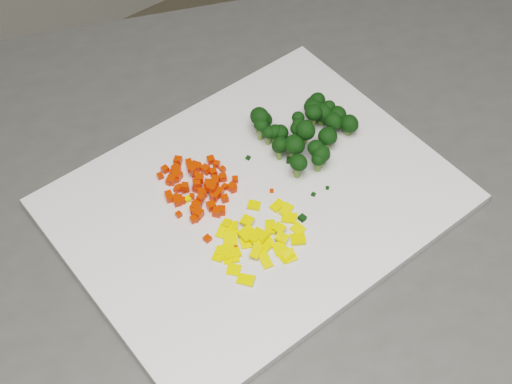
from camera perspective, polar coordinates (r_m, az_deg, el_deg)
counter_block at (r=1.18m, az=0.14°, el=-13.02°), size 1.09×0.94×0.90m
cutting_board at (r=0.77m, az=0.00°, el=-0.70°), size 0.41×0.32×0.01m
carrot_pile at (r=0.77m, az=-4.90°, el=0.74°), size 0.09×0.09×0.02m
pepper_pile at (r=0.73m, az=0.26°, el=-3.51°), size 0.10×0.10×0.01m
broccoli_pile at (r=0.80m, az=3.86°, el=5.32°), size 0.11×0.11×0.05m
carrot_cube_0 at (r=0.77m, az=-3.29°, el=0.15°), size 0.01×0.01×0.01m
carrot_cube_1 at (r=0.79m, az=-6.43°, el=1.93°), size 0.01×0.01×0.01m
carrot_cube_2 at (r=0.77m, az=-4.78°, el=0.67°), size 0.01×0.01×0.01m
carrot_cube_3 at (r=0.76m, az=-4.77°, el=-0.99°), size 0.01×0.01×0.01m
carrot_cube_4 at (r=0.76m, az=-3.55°, el=0.30°), size 0.01×0.01×0.01m
carrot_cube_5 at (r=0.75m, az=-4.90°, el=-1.56°), size 0.01×0.01×0.01m
carrot_cube_6 at (r=0.76m, az=-3.31°, el=-0.33°), size 0.01×0.01×0.01m
carrot_cube_7 at (r=0.75m, az=-4.64°, el=-1.66°), size 0.01×0.01×0.01m
carrot_cube_8 at (r=0.79m, az=-7.29°, el=1.81°), size 0.01×0.01×0.01m
carrot_cube_9 at (r=0.77m, az=-4.56°, el=1.09°), size 0.01×0.01×0.01m
carrot_cube_10 at (r=0.76m, az=-5.92°, el=-0.69°), size 0.01×0.01×0.01m
carrot_cube_11 at (r=0.78m, az=-6.29°, el=1.28°), size 0.01×0.01×0.01m
carrot_cube_12 at (r=0.79m, az=-6.39°, el=1.45°), size 0.01×0.01×0.01m
carrot_cube_13 at (r=0.77m, az=-3.55°, el=0.62°), size 0.01×0.01×0.01m
carrot_cube_14 at (r=0.79m, az=-2.69°, el=1.83°), size 0.01×0.01×0.01m
carrot_cube_15 at (r=0.77m, az=-3.44°, el=0.64°), size 0.01×0.01×0.01m
carrot_cube_16 at (r=0.78m, az=-6.47°, el=0.93°), size 0.01×0.01×0.01m
carrot_cube_17 at (r=0.77m, az=-5.62°, el=0.26°), size 0.01×0.01×0.01m
carrot_cube_18 at (r=0.76m, az=-4.85°, el=-1.21°), size 0.01×0.01×0.01m
carrot_cube_19 at (r=0.77m, az=-1.84°, el=0.23°), size 0.01×0.01×0.01m
carrot_cube_20 at (r=0.79m, az=-3.95°, el=1.61°), size 0.01×0.01×0.01m
carrot_cube_21 at (r=0.77m, az=-3.84°, el=0.66°), size 0.01×0.01×0.01m
carrot_cube_22 at (r=0.77m, az=-4.31°, el=-0.08°), size 0.01×0.01×0.01m
carrot_cube_23 at (r=0.78m, az=-3.27°, el=0.95°), size 0.01×0.01×0.01m
carrot_cube_24 at (r=0.78m, az=-1.69°, el=1.01°), size 0.01×0.01×0.01m
carrot_cube_25 at (r=0.77m, az=-7.01°, el=-0.22°), size 0.01×0.01×0.01m
carrot_cube_26 at (r=0.77m, az=-4.49°, el=1.19°), size 0.01×0.01×0.01m
carrot_cube_27 at (r=0.75m, az=-2.95°, el=-1.64°), size 0.01×0.01×0.01m
carrot_cube_28 at (r=0.78m, az=-5.11°, el=1.76°), size 0.01×0.01×0.01m
carrot_cube_29 at (r=0.77m, az=-2.93°, el=0.01°), size 0.01×0.01×0.01m
carrot_cube_30 at (r=0.77m, az=-4.75°, el=1.36°), size 0.01×0.01×0.01m
carrot_cube_31 at (r=0.79m, az=-5.28°, el=1.98°), size 0.01×0.01×0.01m
carrot_cube_32 at (r=0.75m, az=-6.21°, el=-1.81°), size 0.01×0.01×0.01m
carrot_cube_33 at (r=0.75m, az=-2.80°, el=-1.49°), size 0.01×0.01×0.01m
carrot_cube_34 at (r=0.77m, az=-1.94°, el=0.38°), size 0.01×0.01×0.01m
carrot_cube_35 at (r=0.79m, az=-6.63°, el=1.59°), size 0.01×0.01×0.01m
carrot_cube_36 at (r=0.76m, az=-4.45°, el=-0.48°), size 0.01×0.01×0.01m
carrot_cube_37 at (r=0.75m, az=-3.14°, el=-1.62°), size 0.01×0.01×0.01m
carrot_cube_38 at (r=0.77m, az=-6.34°, el=0.21°), size 0.01×0.01×0.01m
carrot_cube_39 at (r=0.79m, az=-3.17°, el=2.22°), size 0.01×0.01×0.01m
carrot_cube_40 at (r=0.76m, az=-5.71°, el=0.45°), size 0.01×0.01×0.01m
carrot_cube_41 at (r=0.79m, az=-7.68°, el=1.29°), size 0.01×0.01×0.01m
carrot_cube_42 at (r=0.80m, az=-3.64°, el=2.57°), size 0.01×0.01×0.01m
carrot_cube_43 at (r=0.79m, az=-4.62°, el=2.00°), size 0.01×0.01×0.01m
carrot_cube_44 at (r=0.77m, az=-5.85°, el=0.16°), size 0.01×0.01×0.01m
carrot_cube_45 at (r=0.79m, az=-4.07°, el=1.82°), size 0.01×0.01×0.01m
carrot_cube_46 at (r=0.79m, az=-4.95°, el=1.53°), size 0.01×0.01×0.01m
carrot_cube_47 at (r=0.75m, az=-5.02°, el=-2.19°), size 0.01×0.01×0.01m
carrot_cube_48 at (r=0.77m, az=-4.74°, el=0.57°), size 0.01×0.01×0.01m
carrot_cube_49 at (r=0.76m, az=-3.70°, el=0.35°), size 0.01×0.01×0.01m
carrot_cube_50 at (r=0.80m, az=-5.39°, el=2.37°), size 0.01×0.01×0.01m
carrot_cube_51 at (r=0.78m, az=-3.45°, el=1.59°), size 0.01×0.01×0.01m
carrot_cube_52 at (r=0.77m, az=-6.17°, el=0.31°), size 0.01×0.01×0.01m
carrot_cube_53 at (r=0.76m, az=-6.30°, el=-0.81°), size 0.01×0.01×0.01m
carrot_cube_54 at (r=0.75m, az=-4.82°, el=-2.17°), size 0.01×0.01×0.01m
carrot_cube_55 at (r=0.77m, az=-2.51°, el=0.44°), size 0.01×0.01×0.01m
carrot_cube_56 at (r=0.77m, az=-6.44°, el=-0.50°), size 0.01×0.01×0.01m
carrot_cube_57 at (r=0.75m, az=-5.01°, el=-1.46°), size 0.01×0.01×0.01m
carrot_cube_58 at (r=0.78m, az=-6.80°, el=0.95°), size 0.01×0.01×0.01m
carrot_cube_59 at (r=0.76m, az=-2.52°, el=-0.52°), size 0.01×0.01×0.01m
carrot_cube_60 at (r=0.79m, az=-6.39°, el=1.68°), size 0.01×0.01×0.01m
carrot_cube_61 at (r=0.75m, az=-3.60°, el=-1.13°), size 0.01×0.01×0.01m
carrot_cube_62 at (r=0.78m, az=-6.69°, el=0.97°), size 0.01×0.01×0.01m
carrot_cube_63 at (r=0.79m, az=-5.12°, el=2.10°), size 0.01×0.01×0.01m
carrot_cube_64 at (r=0.77m, az=-5.13°, el=-0.35°), size 0.01×0.01×0.01m
carrot_cube_65 at (r=0.78m, az=-2.67°, el=1.17°), size 0.01×0.01×0.01m
carrot_cube_66 at (r=0.77m, az=-4.74°, el=0.31°), size 0.01×0.01×0.01m
carrot_cube_67 at (r=0.78m, az=-6.98°, el=0.77°), size 0.01×0.01×0.01m
carrot_cube_68 at (r=0.77m, az=-6.13°, el=-0.42°), size 0.01×0.01×0.01m
carrot_cube_69 at (r=0.80m, az=-6.26°, el=2.50°), size 0.01×0.01×0.01m
carrot_cube_70 at (r=0.79m, az=-4.93°, el=2.17°), size 0.01×0.01×0.01m
carrot_cube_71 at (r=0.75m, az=-4.62°, el=-1.77°), size 0.01×0.01×0.01m
carrot_cube_72 at (r=0.76m, az=-3.77°, el=0.46°), size 0.01×0.01×0.01m
carrot_cube_73 at (r=0.77m, az=-6.93°, el=-0.50°), size 0.01×0.01×0.01m
pepper_chunk_0 at (r=0.73m, az=-0.80°, el=-4.12°), size 0.02×0.02×0.00m
pepper_chunk_1 at (r=0.72m, az=0.00°, el=-4.75°), size 0.02×0.02×0.01m
pepper_chunk_2 at (r=0.72m, az=0.77°, el=-5.50°), size 0.01×0.02×0.01m
pepper_chunk_3 at (r=0.73m, az=0.73°, el=-4.01°), size 0.02×0.02×0.01m
pepper_chunk_4 at (r=0.73m, az=2.07°, el=-3.68°), size 0.01×0.02×0.01m
pepper_chunk_5 at (r=0.74m, az=1.15°, el=-2.84°), size 0.02×0.02×0.01m
pepper_chunk_6 at (r=0.72m, az=-1.91°, el=-4.97°), size 0.02×0.02×0.01m
pepper_chunk_7 at (r=0.75m, az=2.43°, el=-1.45°), size 0.02×0.02×0.01m
pepper_chunk_8 at (r=0.73m, az=1.91°, el=-4.55°), size 0.02×0.02×0.01m
pepper_chunk_9 at (r=0.72m, az=-2.03°, el=-5.20°), size 0.02×0.02×0.01m
pepper_chunk_10 at (r=0.76m, az=-0.16°, el=-1.06°), size 0.02×0.02×0.01m
pepper_chunk_11 at (r=0.71m, az=-0.82°, el=-7.04°), size 0.02×0.02×0.01m
pepper_chunk_12 at (r=0.76m, az=1.73°, el=-1.10°), size 0.02×0.01×0.00m
pepper_chunk_13 at (r=0.71m, az=-1.79°, el=-6.24°), size 0.02×0.02×0.00m
pepper_chunk_14 at (r=0.74m, az=-1.93°, el=-3.21°), size 0.01×0.01×0.00m
pepper_chunk_15 at (r=0.72m, az=-2.62°, el=-4.79°), size 0.02×0.02×0.01m
pepper_chunk_16 at (r=0.72m, az=-2.96°, el=-5.00°), size 0.02×0.02×0.01m
pepper_chunk_17 at (r=0.73m, az=0.46°, el=-3.73°), size 0.01×0.02×0.01m
pepper_chunk_18 at (r=0.73m, az=-0.03°, el=-3.84°), size 0.01×0.02×0.00m
pepper_chunk_19 at (r=0.74m, az=-2.72°, el=-3.14°), size 0.02×0.02×0.01m
pepper_chunk_20 at (r=0.73m, az=1.87°, el=-2.91°), size 0.01×0.01×0.00m
pepper_chunk_21 at (r=0.73m, az=0.62°, el=-4.45°), size 0.02×0.02×0.00m
pepper_chunk_22 at (r=0.73m, az=0.28°, el=-3.46°), size 0.02×0.02×0.01m
pepper_chunk_23 at (r=0.72m, az=-2.41°, el=-4.72°), size 0.02×0.02×0.00m
pepper_chunk_24 at (r=0.73m, az=3.37°, el=-3.77°), size 0.02×0.02×0.01m
pepper_chunk_25 at (r=0.74m, az=-0.71°, el=-2.30°), size 0.02×0.02×0.00m
pepper_chunk_26 at (r=0.73m, az=-0.69°, el=-3.32°), size 0.02×0.02×0.00m
pepper_chunk_27 at (r=0.75m, az=2.67°, el=-2.08°), size 0.02×0.02×0.00m
pepper_chunk_28 at (r=0.73m, az=-0.22°, el=-3.55°), size 0.02×0.02×0.01m
pepper_chunk_29 at (r=0.72m, az=2.71°, el=-5.14°), size 0.02×0.02×0.01m
pepper_chunk_30 at (r=0.72m, az=2.40°, el=-5.10°), size 0.02×0.02×0.01m
pepper_chunk_31 at (r=0.74m, az=-1.96°, el=-2.75°), size 0.02×0.02×0.01m
pepper_chunk_32 at (r=0.74m, az=3.38°, el=-2.97°), size 0.01×0.01×0.01m
pepper_chunk_33 at (r=0.73m, az=-2.03°, el=-3.79°), size 0.02×0.02×0.01m
pepper_chunk_34 at (r=0.74m, az=-2.37°, el=-2.55°), size 0.01×0.01×0.01m
broccoli_floret_0 at (r=0.79m, az=3.01°, el=3.47°), size 0.03×0.03×0.03m
broccoli_floret_1 at (r=0.82m, az=7.40°, el=5.24°), size 0.03×0.03×0.02m
broccoli_floret_2 at (r=0.84m, az=4.85°, el=7.00°), size 0.03×0.03×0.03m
broccoli_floret_3 at (r=0.81m, az=0.99°, el=4.48°), size 0.02×0.02×0.02m
broccoli_floret_4 at (r=0.82m, az=6.12°, el=5.44°), size 0.03×0.03×0.03m
broccoli_floret_5 at (r=0.79m, az=5.16°, el=2.75°), size 0.03×0.03×0.03m
broccoli_floret_6 at (r=0.79m, az=1.90°, el=3.38°), size 0.02×0.02×0.03m
broccoli_floret_7 at (r=0.78m, az=5.00°, el=2.36°), size 0.02×0.02×0.03m
broccoli_floret_8 at (r=0.79m, az=3.89°, el=4.68°), size 0.03×0.03×0.03m
broccoli_floret_9 at (r=0.81m, az=1.47°, el=4.57°), size 0.02×0.02×0.02m
broccoli_floret_10 at (r=0.79m, az=1.87°, el=3.49°), size 0.03×0.03×0.03m
broccoli_floret_11 at (r=0.77m, az=3.35°, el=1.99°), size 0.03×0.03×0.03m
broccoli_floret_12 at (r=0.83m, az=5.29°, el=6.10°), size 0.03×0.03×0.03m
broccoli_floret_13 at (r=0.81m, az=1.91°, el=4.58°), size 0.02×0.02×0.02m
broccoli_floret_14 at (r=0.80m, az=3.17°, el=3.64°), size 0.02×0.02×0.02m
broccoli_floret_15 at (r=0.84m, az=5.79°, el=6.43°), size 0.02×0.02×0.03m
broccoli_floret_16 at (r=0.80m, az=3.38°, el=4.98°), size 0.02×0.02×0.03m
broccoli_floret_17 at (r=0.82m, az=4.56°, el=6.11°), size 0.03×0.03×0.03m
broccoli_floret_18 at (r=0.81m, az=0.37°, el=4.97°), size 0.02×0.02×0.03m
broccoli_floret_19 at (r=0.81m, az=5.68°, el=4.22°), size 0.03×0.03×0.03m
broccoli_floret_20 at (r=0.84m, az=4.50°, el=6.75°), size 0.02×0.02×0.02m
broccoli_floret_21 at (r=0.80m, az=3.28°, el=4.70°), size 0.02×0.02×0.03m
broccoli_floret_22 at (r=0.82m, az=0.58°, el=5.62°), size 0.03×0.03×0.02m
broccoli_floret_23 at (r=0.82m, az=0.25°, el=5.66°), size 0.03×0.03×0.03m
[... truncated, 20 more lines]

